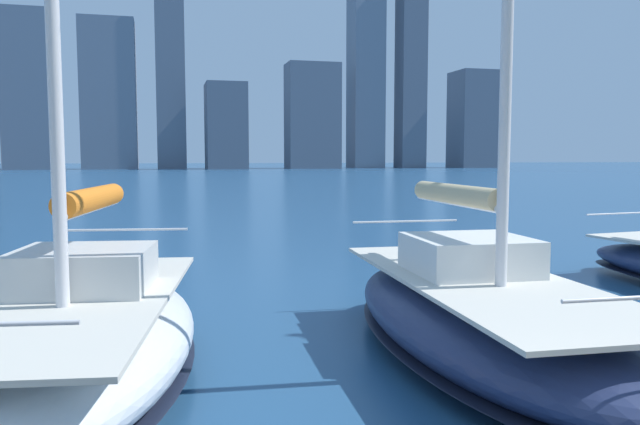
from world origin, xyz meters
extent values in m
cube|color=slate|center=(-81.74, -155.90, 13.22)|extent=(11.21, 10.99, 26.44)
cube|color=slate|center=(-63.02, -156.20, 27.40)|extent=(6.85, 6.65, 54.80)
cube|color=slate|center=(-51.09, -158.61, 25.06)|extent=(8.34, 8.68, 50.12)
cube|color=slate|center=(-35.25, -153.93, 13.31)|extent=(13.20, 8.74, 26.61)
cube|color=slate|center=(-13.08, -152.67, 10.45)|extent=(9.71, 11.10, 20.89)
cube|color=slate|center=(-0.11, -156.60, 22.32)|extent=(6.91, 6.06, 44.64)
cube|color=slate|center=(14.50, -159.85, 18.02)|extent=(12.80, 11.02, 36.04)
cube|color=slate|center=(31.53, -156.75, 18.43)|extent=(12.14, 8.62, 36.85)
cylinder|color=silver|center=(-9.07, -11.56, 1.52)|extent=(2.02, 0.25, 0.04)
ellipsoid|color=navy|center=(-1.96, -5.79, 0.59)|extent=(3.25, 7.66, 1.18)
ellipsoid|color=black|center=(-1.96, -5.79, 0.27)|extent=(3.27, 7.70, 0.10)
cube|color=beige|center=(-1.96, -5.79, 1.21)|extent=(2.69, 6.73, 0.06)
cube|color=silver|center=(-1.98, -6.24, 1.51)|extent=(1.81, 1.74, 0.55)
cylinder|color=silver|center=(-2.01, -6.80, 2.29)|extent=(0.28, 3.16, 0.12)
cylinder|color=#C6B284|center=(-2.01, -6.80, 2.41)|extent=(0.46, 2.92, 0.32)
cylinder|color=silver|center=(-2.13, -9.17, 1.73)|extent=(2.16, 0.15, 0.04)
ellipsoid|color=silver|center=(3.65, -5.88, 0.60)|extent=(3.81, 7.17, 1.19)
ellipsoid|color=black|center=(3.65, -5.88, 0.27)|extent=(3.83, 7.20, 0.10)
cube|color=beige|center=(3.65, -5.88, 1.22)|extent=(3.19, 6.28, 0.06)
cube|color=silver|center=(3.59, -6.28, 1.53)|extent=(1.90, 1.74, 0.55)
cylinder|color=silver|center=(3.51, -6.79, 2.30)|extent=(0.54, 2.85, 0.12)
cylinder|color=orange|center=(3.51, -6.79, 2.42)|extent=(0.71, 2.66, 0.32)
cylinder|color=silver|center=(3.20, -8.91, 1.74)|extent=(2.11, 0.35, 0.04)
camera|label=1|loc=(2.57, 2.36, 3.01)|focal=35.00mm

